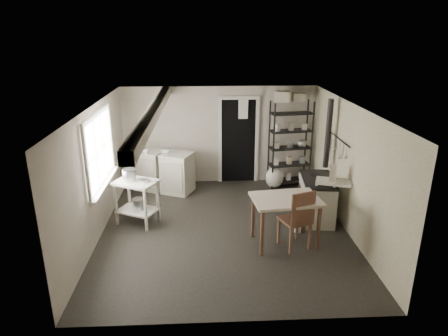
{
  "coord_description": "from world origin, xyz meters",
  "views": [
    {
      "loc": [
        -0.35,
        -6.64,
        3.53
      ],
      "look_at": [
        0.0,
        0.3,
        1.1
      ],
      "focal_mm": 32.0,
      "sensor_mm": 36.0,
      "label": 1
    }
  ],
  "objects_px": {
    "stove": "(317,198)",
    "base_cabinets": "(164,171)",
    "flour_sack": "(274,178)",
    "prep_table": "(137,204)",
    "chair": "(295,221)",
    "shelf_rack": "(290,147)",
    "work_table": "(285,223)",
    "stockpot": "(129,176)"
  },
  "relations": [
    {
      "from": "shelf_rack",
      "to": "stockpot",
      "type": "bearing_deg",
      "value": -161.99
    },
    {
      "from": "prep_table",
      "to": "base_cabinets",
      "type": "distance_m",
      "value": 1.7
    },
    {
      "from": "work_table",
      "to": "shelf_rack",
      "type": "bearing_deg",
      "value": 77.07
    },
    {
      "from": "shelf_rack",
      "to": "flour_sack",
      "type": "xyz_separation_m",
      "value": [
        -0.35,
        -0.13,
        -0.71
      ]
    },
    {
      "from": "chair",
      "to": "prep_table",
      "type": "bearing_deg",
      "value": 138.99
    },
    {
      "from": "prep_table",
      "to": "stockpot",
      "type": "bearing_deg",
      "value": 153.54
    },
    {
      "from": "stockpot",
      "to": "base_cabinets",
      "type": "bearing_deg",
      "value": 73.75
    },
    {
      "from": "chair",
      "to": "flour_sack",
      "type": "distance_m",
      "value": 2.69
    },
    {
      "from": "stove",
      "to": "flour_sack",
      "type": "height_order",
      "value": "stove"
    },
    {
      "from": "shelf_rack",
      "to": "stove",
      "type": "distance_m",
      "value": 1.84
    },
    {
      "from": "stockpot",
      "to": "shelf_rack",
      "type": "relative_size",
      "value": 0.13
    },
    {
      "from": "stove",
      "to": "stockpot",
      "type": "bearing_deg",
      "value": -174.45
    },
    {
      "from": "prep_table",
      "to": "shelf_rack",
      "type": "distance_m",
      "value": 3.76
    },
    {
      "from": "base_cabinets",
      "to": "flour_sack",
      "type": "height_order",
      "value": "base_cabinets"
    },
    {
      "from": "prep_table",
      "to": "stockpot",
      "type": "relative_size",
      "value": 3.2
    },
    {
      "from": "work_table",
      "to": "chair",
      "type": "distance_m",
      "value": 0.21
    },
    {
      "from": "prep_table",
      "to": "chair",
      "type": "bearing_deg",
      "value": -20.04
    },
    {
      "from": "prep_table",
      "to": "stockpot",
      "type": "xyz_separation_m",
      "value": [
        -0.12,
        0.06,
        0.54
      ]
    },
    {
      "from": "shelf_rack",
      "to": "work_table",
      "type": "xyz_separation_m",
      "value": [
        -0.62,
        -2.69,
        -0.57
      ]
    },
    {
      "from": "stockpot",
      "to": "flour_sack",
      "type": "height_order",
      "value": "stockpot"
    },
    {
      "from": "base_cabinets",
      "to": "shelf_rack",
      "type": "bearing_deg",
      "value": 25.4
    },
    {
      "from": "base_cabinets",
      "to": "prep_table",
      "type": "bearing_deg",
      "value": -79.1
    },
    {
      "from": "stockpot",
      "to": "chair",
      "type": "height_order",
      "value": "stockpot"
    },
    {
      "from": "stove",
      "to": "work_table",
      "type": "height_order",
      "value": "stove"
    },
    {
      "from": "base_cabinets",
      "to": "chair",
      "type": "xyz_separation_m",
      "value": [
        2.43,
        -2.68,
        0.03
      ]
    },
    {
      "from": "base_cabinets",
      "to": "work_table",
      "type": "height_order",
      "value": "base_cabinets"
    },
    {
      "from": "stockpot",
      "to": "shelf_rack",
      "type": "height_order",
      "value": "shelf_rack"
    },
    {
      "from": "shelf_rack",
      "to": "stove",
      "type": "relative_size",
      "value": 1.9
    },
    {
      "from": "stockpot",
      "to": "work_table",
      "type": "distance_m",
      "value": 2.97
    },
    {
      "from": "work_table",
      "to": "chair",
      "type": "height_order",
      "value": "chair"
    },
    {
      "from": "stockpot",
      "to": "flour_sack",
      "type": "bearing_deg",
      "value": 27.94
    },
    {
      "from": "chair",
      "to": "shelf_rack",
      "type": "bearing_deg",
      "value": 59.45
    },
    {
      "from": "shelf_rack",
      "to": "stove",
      "type": "height_order",
      "value": "shelf_rack"
    },
    {
      "from": "chair",
      "to": "flour_sack",
      "type": "bearing_deg",
      "value": 66.43
    },
    {
      "from": "stockpot",
      "to": "work_table",
      "type": "xyz_separation_m",
      "value": [
        2.76,
        -0.95,
        -0.56
      ]
    },
    {
      "from": "base_cabinets",
      "to": "stove",
      "type": "distance_m",
      "value": 3.5
    },
    {
      "from": "base_cabinets",
      "to": "chair",
      "type": "height_order",
      "value": "chair"
    },
    {
      "from": "flour_sack",
      "to": "prep_table",
      "type": "bearing_deg",
      "value": -150.25
    },
    {
      "from": "work_table",
      "to": "prep_table",
      "type": "bearing_deg",
      "value": 161.26
    },
    {
      "from": "prep_table",
      "to": "work_table",
      "type": "relative_size",
      "value": 0.77
    },
    {
      "from": "shelf_rack",
      "to": "flour_sack",
      "type": "distance_m",
      "value": 0.8
    },
    {
      "from": "stove",
      "to": "base_cabinets",
      "type": "bearing_deg",
      "value": 158.21
    }
  ]
}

